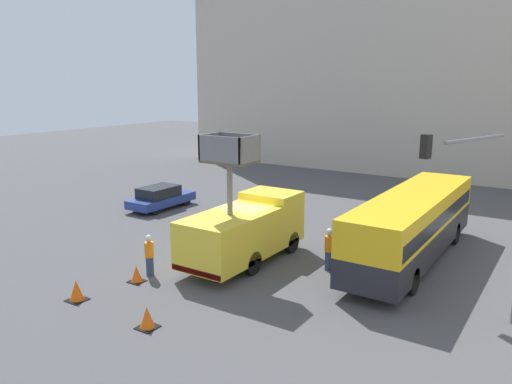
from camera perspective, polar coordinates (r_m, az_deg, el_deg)
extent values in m
plane|color=#4C4C4F|center=(23.45, -1.24, -7.28)|extent=(120.00, 120.00, 0.00)
cube|color=#BCB2A3|center=(48.03, 18.80, 14.85)|extent=(44.00, 10.00, 20.88)
cube|color=yellow|center=(24.01, 1.74, -2.72)|extent=(2.55, 1.99, 2.36)
cube|color=yellow|center=(21.41, -2.95, -5.15)|extent=(2.55, 4.65, 1.99)
cube|color=red|center=(20.01, -6.83, -9.07)|extent=(2.50, 0.10, 0.24)
cylinder|color=black|center=(24.91, -0.48, -4.85)|extent=(0.30, 1.01, 1.01)
cylinder|color=black|center=(23.79, 4.04, -5.73)|extent=(0.30, 1.01, 1.01)
cylinder|color=black|center=(22.36, -5.26, -6.96)|extent=(0.30, 1.01, 1.01)
cylinder|color=black|center=(21.11, -0.44, -8.10)|extent=(0.30, 1.01, 1.01)
cylinder|color=slate|center=(20.87, -3.02, 0.37)|extent=(0.24, 0.24, 2.23)
cube|color=brown|center=(20.66, -3.05, 3.53)|extent=(2.10, 1.47, 0.10)
cube|color=slate|center=(21.19, -5.28, 5.29)|extent=(0.08, 1.47, 1.05)
cube|color=slate|center=(20.00, -0.73, 4.92)|extent=(0.08, 1.47, 1.05)
cube|color=slate|center=(21.13, -1.95, 5.32)|extent=(2.10, 0.08, 1.05)
cube|color=slate|center=(20.03, -4.25, 4.89)|extent=(2.10, 0.08, 1.05)
cube|color=#232328|center=(23.58, 17.38, -5.09)|extent=(2.53, 11.71, 1.19)
cube|color=yellow|center=(23.23, 17.60, -1.98)|extent=(2.53, 11.71, 1.45)
cube|color=black|center=(23.28, 17.56, -2.50)|extent=(2.55, 11.25, 0.64)
cylinder|color=black|center=(27.37, 17.21, -3.78)|extent=(0.30, 1.06, 1.06)
cylinder|color=black|center=(26.88, 21.78, -4.41)|extent=(0.30, 1.06, 1.06)
cylinder|color=black|center=(20.81, 11.47, -8.61)|extent=(0.30, 1.06, 1.06)
cylinder|color=black|center=(20.16, 17.43, -9.66)|extent=(0.30, 1.06, 1.06)
cylinder|color=slate|center=(18.55, 23.84, 5.56)|extent=(1.32, 3.62, 0.13)
cube|color=black|center=(19.56, 18.85, 4.93)|extent=(0.41, 0.41, 0.90)
sphere|color=red|center=(19.53, 18.90, 5.66)|extent=(0.20, 0.20, 0.20)
cylinder|color=navy|center=(21.51, -12.03, -8.28)|extent=(0.32, 0.32, 0.81)
cylinder|color=orange|center=(21.27, -12.12, -6.45)|extent=(0.38, 0.38, 0.64)
sphere|color=tan|center=(21.14, -12.17, -5.35)|extent=(0.22, 0.22, 0.22)
sphere|color=white|center=(21.11, -12.18, -5.10)|extent=(0.23, 0.23, 0.23)
cylinder|color=navy|center=(21.81, 8.29, -7.77)|extent=(0.32, 0.32, 0.85)
cylinder|color=orange|center=(21.56, 8.35, -5.86)|extent=(0.38, 0.38, 0.67)
sphere|color=tan|center=(21.43, 8.39, -4.71)|extent=(0.23, 0.23, 0.23)
sphere|color=white|center=(21.40, 8.40, -4.45)|extent=(0.24, 0.24, 0.24)
cube|color=black|center=(20.07, -19.75, -11.53)|extent=(0.68, 0.68, 0.03)
cone|color=#F25B0F|center=(19.92, -19.83, -10.54)|extent=(0.55, 0.55, 0.78)
cube|color=black|center=(21.10, -13.46, -9.90)|extent=(0.60, 0.60, 0.03)
cone|color=#F25B0F|center=(20.98, -13.50, -9.07)|extent=(0.48, 0.48, 0.69)
cube|color=black|center=(17.40, -12.28, -14.87)|extent=(0.65, 0.65, 0.03)
cone|color=#F25B0F|center=(17.24, -12.34, -13.82)|extent=(0.52, 0.52, 0.74)
cube|color=navy|center=(32.44, -10.74, -0.91)|extent=(1.88, 4.56, 0.53)
cube|color=black|center=(32.15, -11.06, 0.04)|extent=(1.65, 2.51, 0.65)
cylinder|color=black|center=(34.03, -10.07, -0.63)|extent=(0.22, 0.64, 0.64)
cylinder|color=black|center=(32.95, -8.00, -0.99)|extent=(0.22, 0.64, 0.64)
cylinder|color=black|center=(32.10, -13.52, -1.57)|extent=(0.22, 0.64, 0.64)
cylinder|color=black|center=(30.96, -11.44, -1.99)|extent=(0.22, 0.64, 0.64)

